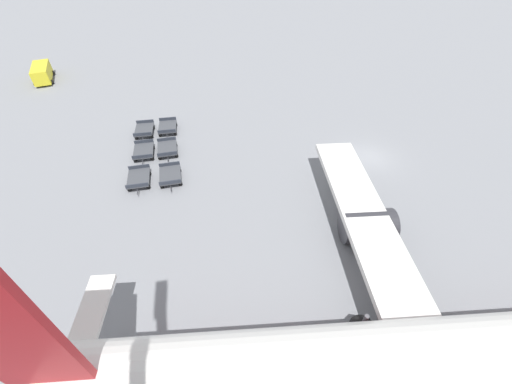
# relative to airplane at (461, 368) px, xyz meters

# --- Properties ---
(ground_plane) EXTENTS (500.00, 500.00, 0.00)m
(ground_plane) POSITION_rel_airplane_xyz_m (-18.66, 5.16, -2.83)
(ground_plane) COLOR gray
(airplane) EXTENTS (36.42, 38.89, 11.78)m
(airplane) POSITION_rel_airplane_xyz_m (0.00, 0.00, 0.00)
(airplane) COLOR white
(airplane) RESTS_ON ground_plane
(service_van) EXTENTS (5.58, 3.21, 1.98)m
(service_van) POSITION_rel_airplane_xyz_m (-42.98, -30.83, -1.74)
(service_van) COLOR yellow
(service_van) RESTS_ON ground_plane
(baggage_dolly_row_near_col_a) EXTENTS (3.35, 1.90, 0.92)m
(baggage_dolly_row_near_col_a) POSITION_rel_airplane_xyz_m (-26.46, -16.08, -2.35)
(baggage_dolly_row_near_col_a) COLOR #424449
(baggage_dolly_row_near_col_a) RESTS_ON ground_plane
(baggage_dolly_row_near_col_b) EXTENTS (3.36, 1.94, 0.92)m
(baggage_dolly_row_near_col_b) POSITION_rel_airplane_xyz_m (-22.53, -15.78, -2.35)
(baggage_dolly_row_near_col_b) COLOR #424449
(baggage_dolly_row_near_col_b) RESTS_ON ground_plane
(baggage_dolly_row_near_col_c) EXTENTS (3.37, 1.95, 0.92)m
(baggage_dolly_row_near_col_c) POSITION_rel_airplane_xyz_m (-18.46, -15.80, -2.35)
(baggage_dolly_row_near_col_c) COLOR #424449
(baggage_dolly_row_near_col_c) RESTS_ON ground_plane
(baggage_dolly_row_mid_a_col_a) EXTENTS (3.34, 1.88, 0.92)m
(baggage_dolly_row_mid_a_col_a) POSITION_rel_airplane_xyz_m (-26.63, -13.72, -2.35)
(baggage_dolly_row_mid_a_col_a) COLOR #424449
(baggage_dolly_row_mid_a_col_a) RESTS_ON ground_plane
(baggage_dolly_row_mid_a_col_b) EXTENTS (3.39, 1.99, 0.92)m
(baggage_dolly_row_mid_a_col_b) POSITION_rel_airplane_xyz_m (-22.58, -13.59, -2.35)
(baggage_dolly_row_mid_a_col_b) COLOR #424449
(baggage_dolly_row_mid_a_col_b) RESTS_ON ground_plane
(baggage_dolly_row_mid_a_col_c) EXTENTS (3.39, 1.99, 0.92)m
(baggage_dolly_row_mid_a_col_c) POSITION_rel_airplane_xyz_m (-18.41, -13.18, -2.35)
(baggage_dolly_row_mid_a_col_c) COLOR #424449
(baggage_dolly_row_mid_a_col_c) RESTS_ON ground_plane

